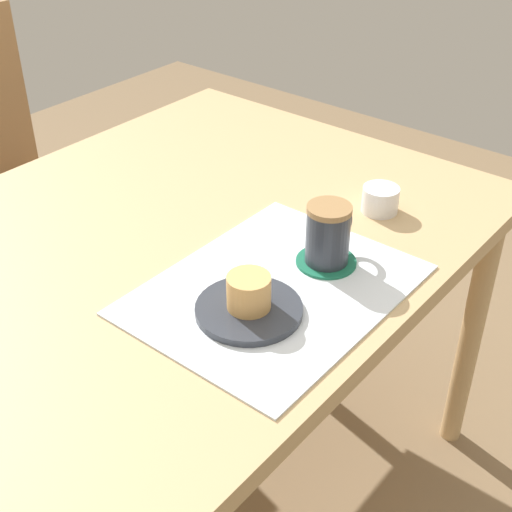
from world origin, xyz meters
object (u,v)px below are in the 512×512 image
(sugar_bowl, at_px, (380,200))
(pastry_plate, at_px, (249,309))
(coffee_mug, at_px, (329,233))
(pastry, at_px, (249,292))
(dining_table, at_px, (176,266))

(sugar_bowl, bearing_deg, pastry_plate, -178.64)
(pastry_plate, relative_size, coffee_mug, 1.54)
(pastry, relative_size, coffee_mug, 0.63)
(pastry_plate, xyz_separation_m, sugar_bowl, (0.40, 0.01, 0.02))
(dining_table, bearing_deg, sugar_bowl, -38.52)
(dining_table, bearing_deg, pastry, -110.33)
(pastry, distance_m, coffee_mug, 0.19)
(pastry_plate, relative_size, sugar_bowl, 2.38)
(sugar_bowl, bearing_deg, coffee_mug, -173.42)
(dining_table, bearing_deg, pastry_plate, -110.33)
(dining_table, xyz_separation_m, pastry_plate, (-0.09, -0.26, 0.08))
(dining_table, distance_m, coffee_mug, 0.32)
(pastry, height_order, coffee_mug, coffee_mug)
(pastry_plate, bearing_deg, coffee_mug, -4.49)
(coffee_mug, bearing_deg, sugar_bowl, 6.58)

